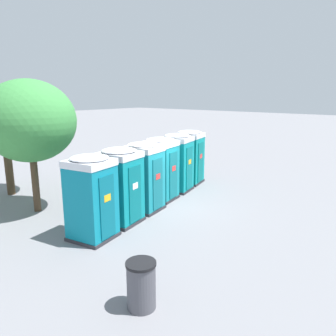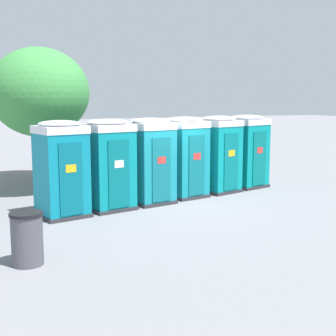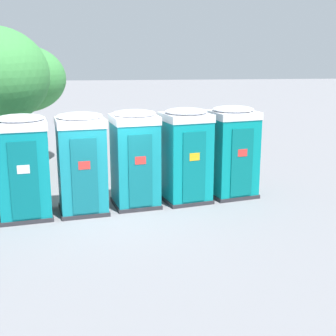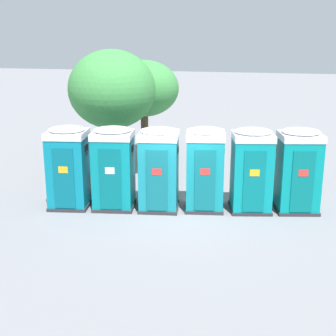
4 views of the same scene
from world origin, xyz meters
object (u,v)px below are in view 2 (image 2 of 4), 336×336
(portapotty_1, at_px, (108,164))
(trash_can, at_px, (27,238))
(portapotty_0, at_px, (61,168))
(portapotty_2, at_px, (150,160))
(portapotty_5, at_px, (247,151))
(street_tree_0, at_px, (40,93))
(portapotty_4, at_px, (219,154))
(portapotty_3, at_px, (185,157))
(street_tree_1, at_px, (36,100))

(portapotty_1, relative_size, trash_can, 2.53)
(portapotty_0, xyz_separation_m, portapotty_2, (2.75, 0.50, 0.00))
(portapotty_5, relative_size, trash_can, 2.53)
(street_tree_0, bearing_deg, portapotty_4, -23.90)
(portapotty_3, relative_size, street_tree_0, 0.54)
(portapotty_0, relative_size, portapotty_5, 1.00)
(portapotty_1, xyz_separation_m, street_tree_0, (-1.22, 3.20, 2.00))
(portapotty_5, height_order, street_tree_0, street_tree_0)
(portapotty_1, distance_m, portapotty_2, 1.40)
(street_tree_1, bearing_deg, portapotty_3, -56.15)
(portapotty_3, xyz_separation_m, street_tree_0, (-3.95, 2.60, 2.00))
(street_tree_1, bearing_deg, portapotty_2, -68.56)
(street_tree_1, bearing_deg, portapotty_0, -94.54)
(portapotty_0, height_order, street_tree_0, street_tree_0)
(portapotty_2, distance_m, street_tree_0, 4.42)
(portapotty_1, xyz_separation_m, portapotty_5, (5.47, 1.17, 0.00))
(portapotty_1, distance_m, street_tree_1, 6.29)
(portapotty_2, distance_m, portapotty_4, 2.79)
(portapotty_3, height_order, street_tree_0, street_tree_0)
(portapotty_1, distance_m, trash_can, 4.67)
(street_tree_0, distance_m, trash_can, 7.56)
(portapotty_5, relative_size, street_tree_1, 0.60)
(portapotty_3, relative_size, portapotty_5, 1.00)
(street_tree_0, relative_size, trash_can, 4.71)
(portapotty_4, relative_size, street_tree_0, 0.54)
(portapotty_0, bearing_deg, portapotty_4, 11.32)
(portapotty_1, height_order, portapotty_2, same)
(portapotty_5, xyz_separation_m, trash_can, (-8.27, -4.82, -0.78))
(portapotty_1, distance_m, portapotty_4, 4.19)
(portapotty_0, distance_m, street_tree_1, 6.50)
(portapotty_2, xyz_separation_m, portapotty_3, (1.35, 0.36, 0.00))
(portapotty_4, bearing_deg, portapotty_3, -170.27)
(trash_can, bearing_deg, portapotty_4, 32.97)
(portapotty_1, bearing_deg, trash_can, -127.55)
(portapotty_3, xyz_separation_m, portapotty_4, (1.38, 0.24, -0.00))
(portapotty_1, bearing_deg, portapotty_3, 12.36)
(street_tree_0, relative_size, street_tree_1, 1.12)
(portapotty_5, bearing_deg, portapotty_0, -168.19)
(street_tree_0, xyz_separation_m, street_tree_1, (0.35, 2.78, -0.25))
(trash_can, bearing_deg, portapotty_2, 42.87)
(portapotty_2, height_order, portapotty_5, same)
(portapotty_1, xyz_separation_m, portapotty_2, (1.38, 0.23, 0.00))
(street_tree_1, relative_size, trash_can, 4.22)
(portapotty_1, distance_m, portapotty_3, 2.79)
(street_tree_1, xyz_separation_m, trash_can, (-1.93, -9.63, -2.53))
(portapotty_0, bearing_deg, portapotty_1, 10.84)
(street_tree_0, height_order, trash_can, street_tree_0)
(street_tree_0, height_order, street_tree_1, street_tree_0)
(portapotty_3, height_order, portapotty_4, same)
(street_tree_1, bearing_deg, trash_can, -101.34)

